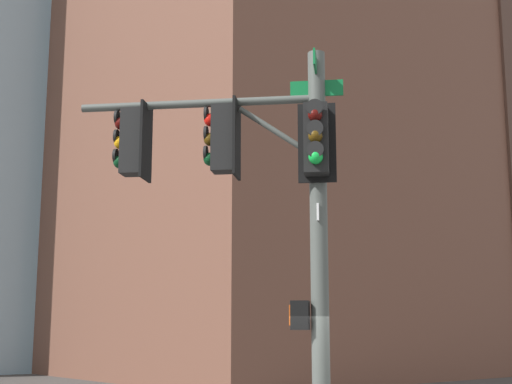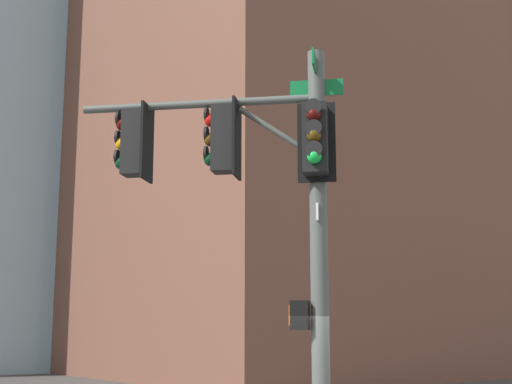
# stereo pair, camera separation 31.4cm
# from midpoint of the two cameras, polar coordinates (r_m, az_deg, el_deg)

# --- Properties ---
(signal_pole_assembly) EXTENTS (3.16, 2.90, 6.35)m
(signal_pole_assembly) POSITION_cam_midpoint_polar(r_m,az_deg,el_deg) (10.62, 1.35, -0.01)
(signal_pole_assembly) COLOR #4C514C
(signal_pole_assembly) RESTS_ON ground_plane
(building_brick_nearside) EXTENTS (26.14, 19.20, 36.88)m
(building_brick_nearside) POSITION_cam_midpoint_polar(r_m,az_deg,el_deg) (45.42, -0.70, 10.31)
(building_brick_nearside) COLOR brown
(building_brick_nearside) RESTS_ON ground_plane
(building_brick_midblock) EXTENTS (22.57, 15.59, 43.38)m
(building_brick_midblock) POSITION_cam_midpoint_polar(r_m,az_deg,el_deg) (56.01, 14.24, 10.09)
(building_brick_midblock) COLOR #4C3328
(building_brick_midblock) RESTS_ON ground_plane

